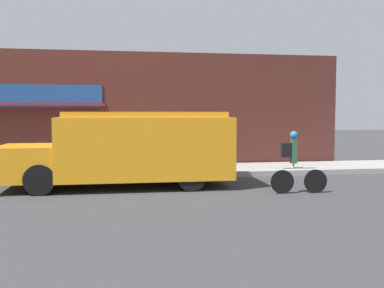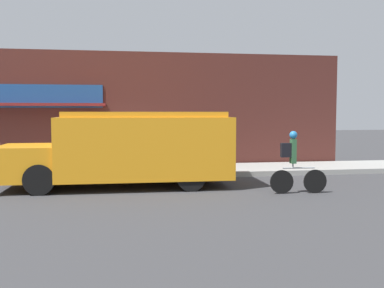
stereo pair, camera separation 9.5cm
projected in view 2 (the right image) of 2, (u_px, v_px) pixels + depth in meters
ground_plane at (127, 180)px, 13.86m from camera, size 70.00×70.00×0.00m
sidewalk at (126, 172)px, 15.07m from camera, size 28.00×2.48×0.17m
storefront at (122, 111)px, 16.28m from camera, size 16.41×0.73×4.27m
school_bus at (129, 148)px, 12.46m from camera, size 6.27×2.64×2.10m
cyclist at (294, 163)px, 11.46m from camera, size 1.49×0.21×1.61m
trash_bin at (212, 155)px, 16.06m from camera, size 0.53×0.53×0.75m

